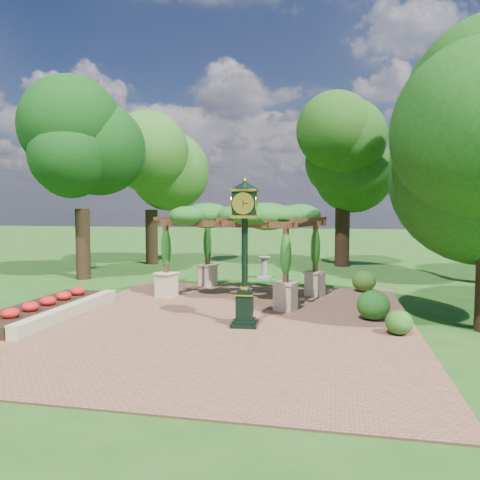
# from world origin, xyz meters

# --- Properties ---
(ground) EXTENTS (120.00, 120.00, 0.00)m
(ground) POSITION_xyz_m (0.00, 0.00, 0.00)
(ground) COLOR #1E4714
(ground) RESTS_ON ground
(brick_plaza) EXTENTS (10.00, 12.00, 0.04)m
(brick_plaza) POSITION_xyz_m (0.00, 1.00, 0.02)
(brick_plaza) COLOR brown
(brick_plaza) RESTS_ON ground
(border_wall) EXTENTS (0.35, 5.00, 0.40)m
(border_wall) POSITION_xyz_m (-4.60, 0.50, 0.20)
(border_wall) COLOR #C6B793
(border_wall) RESTS_ON ground
(flower_bed) EXTENTS (1.50, 5.00, 0.36)m
(flower_bed) POSITION_xyz_m (-5.50, 0.50, 0.18)
(flower_bed) COLOR red
(flower_bed) RESTS_ON ground
(pedestal_clock) EXTENTS (0.81, 0.81, 3.92)m
(pedestal_clock) POSITION_xyz_m (0.53, 0.53, 2.35)
(pedestal_clock) COLOR black
(pedestal_clock) RESTS_ON brick_plaza
(pergola) EXTENTS (6.00, 4.66, 3.32)m
(pergola) POSITION_xyz_m (-0.40, 4.64, 2.73)
(pergola) COLOR beige
(pergola) RESTS_ON brick_plaza
(sundial) EXTENTS (0.60, 0.60, 1.01)m
(sundial) POSITION_xyz_m (-0.24, 9.14, 0.44)
(sundial) COLOR gray
(sundial) RESTS_ON ground
(shrub_front) EXTENTS (0.74, 0.74, 0.61)m
(shrub_front) POSITION_xyz_m (4.46, 0.48, 0.35)
(shrub_front) COLOR #255719
(shrub_front) RESTS_ON brick_plaza
(shrub_mid) EXTENTS (1.23, 1.23, 0.83)m
(shrub_mid) POSITION_xyz_m (3.95, 1.95, 0.46)
(shrub_mid) COLOR #1C5718
(shrub_mid) RESTS_ON brick_plaza
(shrub_back) EXTENTS (1.07, 1.07, 0.79)m
(shrub_back) POSITION_xyz_m (3.95, 6.45, 0.43)
(shrub_back) COLOR #2E5C1A
(shrub_back) RESTS_ON brick_plaza
(tree_west_near) EXTENTS (4.19, 4.19, 8.10)m
(tree_west_near) POSITION_xyz_m (-8.16, 7.39, 5.57)
(tree_west_near) COLOR #312113
(tree_west_near) RESTS_ON ground
(tree_west_far) EXTENTS (4.46, 4.46, 7.93)m
(tree_west_far) POSITION_xyz_m (-7.35, 13.36, 5.44)
(tree_west_far) COLOR black
(tree_west_far) RESTS_ON ground
(tree_north) EXTENTS (4.15, 4.15, 9.17)m
(tree_north) POSITION_xyz_m (3.23, 14.37, 6.26)
(tree_north) COLOR black
(tree_north) RESTS_ON ground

